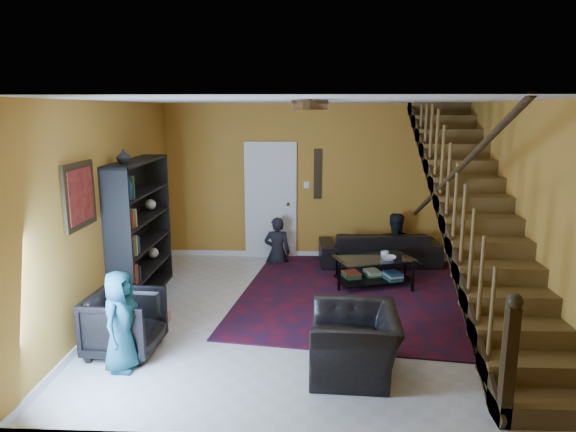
% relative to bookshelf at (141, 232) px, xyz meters
% --- Properties ---
extents(floor, '(5.50, 5.50, 0.00)m').
position_rel_bookshelf_xyz_m(floor, '(2.40, -0.60, -0.96)').
color(floor, beige).
rests_on(floor, ground).
extents(room, '(5.50, 5.50, 5.50)m').
position_rel_bookshelf_xyz_m(room, '(1.07, 0.73, -0.91)').
color(room, '#BC7729').
rests_on(room, ground).
extents(staircase, '(0.95, 5.02, 3.18)m').
position_rel_bookshelf_xyz_m(staircase, '(4.53, -0.60, 0.43)').
color(staircase, brown).
rests_on(staircase, floor).
extents(bookshelf, '(0.35, 1.80, 2.00)m').
position_rel_bookshelf_xyz_m(bookshelf, '(0.00, 0.00, 0.00)').
color(bookshelf, black).
rests_on(bookshelf, floor).
extents(door, '(0.82, 0.05, 2.05)m').
position_rel_bookshelf_xyz_m(door, '(1.70, 2.12, 0.06)').
color(door, silver).
rests_on(door, floor).
extents(framed_picture, '(0.04, 0.74, 0.74)m').
position_rel_bookshelf_xyz_m(framed_picture, '(-0.17, -1.50, 0.79)').
color(framed_picture, maroon).
rests_on(framed_picture, room).
extents(wall_hanging, '(0.14, 0.03, 0.90)m').
position_rel_bookshelf_xyz_m(wall_hanging, '(2.55, 2.13, 0.59)').
color(wall_hanging, black).
rests_on(wall_hanging, room).
extents(ceiling_fixture, '(0.40, 0.40, 0.10)m').
position_rel_bookshelf_xyz_m(ceiling_fixture, '(2.40, -1.40, 1.78)').
color(ceiling_fixture, '#3F2814').
rests_on(ceiling_fixture, room).
extents(rug, '(3.85, 4.26, 0.02)m').
position_rel_bookshelf_xyz_m(rug, '(3.13, 0.19, -0.95)').
color(rug, '#470C19').
rests_on(rug, floor).
extents(sofa, '(2.11, 0.91, 0.60)m').
position_rel_bookshelf_xyz_m(sofa, '(3.64, 1.70, -0.66)').
color(sofa, black).
rests_on(sofa, floor).
extents(armchair_left, '(0.82, 0.80, 0.70)m').
position_rel_bookshelf_xyz_m(armchair_left, '(0.35, -1.76, -0.62)').
color(armchair_left, black).
rests_on(armchair_left, floor).
extents(armchair_right, '(0.94, 1.06, 0.66)m').
position_rel_bookshelf_xyz_m(armchair_right, '(2.89, -2.10, -0.63)').
color(armchair_right, black).
rests_on(armchair_right, floor).
extents(person_adult_a, '(0.48, 0.32, 1.28)m').
position_rel_bookshelf_xyz_m(person_adult_a, '(1.84, 1.75, -0.77)').
color(person_adult_a, black).
rests_on(person_adult_a, sofa).
extents(person_adult_b, '(0.69, 0.55, 1.37)m').
position_rel_bookshelf_xyz_m(person_adult_b, '(3.90, 1.75, -0.73)').
color(person_adult_b, black).
rests_on(person_adult_b, sofa).
extents(person_child, '(0.41, 0.57, 1.08)m').
position_rel_bookshelf_xyz_m(person_child, '(0.45, -2.14, -0.42)').
color(person_child, navy).
rests_on(person_child, armchair_left).
extents(coffee_table, '(1.32, 1.02, 0.44)m').
position_rel_bookshelf_xyz_m(coffee_table, '(3.41, 0.61, -0.71)').
color(coffee_table, black).
rests_on(coffee_table, floor).
extents(cup_a, '(0.13, 0.13, 0.10)m').
position_rel_bookshelf_xyz_m(cup_a, '(3.59, 0.65, -0.47)').
color(cup_a, '#999999').
rests_on(cup_a, coffee_table).
extents(cup_b, '(0.11, 0.11, 0.08)m').
position_rel_bookshelf_xyz_m(cup_b, '(3.60, 0.69, -0.48)').
color(cup_b, '#999999').
rests_on(cup_b, coffee_table).
extents(bowl, '(0.25, 0.25, 0.06)m').
position_rel_bookshelf_xyz_m(bowl, '(3.62, 0.51, -0.49)').
color(bowl, '#999999').
rests_on(bowl, coffee_table).
extents(vase, '(0.18, 0.18, 0.19)m').
position_rel_bookshelf_xyz_m(vase, '(-0.00, -0.50, 1.13)').
color(vase, '#999999').
rests_on(vase, bookshelf).
extents(popcorn_bucket, '(0.13, 0.13, 0.15)m').
position_rel_bookshelf_xyz_m(popcorn_bucket, '(0.57, -0.92, -0.87)').
color(popcorn_bucket, red).
rests_on(popcorn_bucket, rug).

